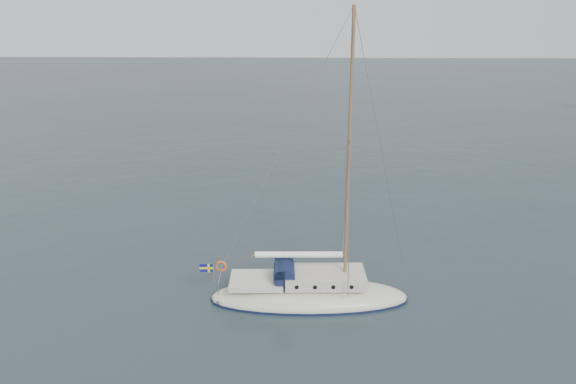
{
  "coord_description": "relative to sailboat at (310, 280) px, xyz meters",
  "views": [
    {
      "loc": [
        1.03,
        -26.02,
        13.53
      ],
      "look_at": [
        0.31,
        0.0,
        5.13
      ],
      "focal_mm": 35.0,
      "sensor_mm": 36.0,
      "label": 1
    }
  ],
  "objects": [
    {
      "name": "ground",
      "position": [
        -1.4,
        1.44,
        -1.09
      ],
      "size": [
        300.0,
        300.0,
        0.0
      ],
      "primitive_type": "plane",
      "color": "black",
      "rests_on": "ground"
    },
    {
      "name": "sailboat",
      "position": [
        0.0,
        0.0,
        0.0
      ],
      "size": [
        10.14,
        3.04,
        14.44
      ],
      "rotation": [
        0.0,
        0.0,
        0.03
      ],
      "color": "beige",
      "rests_on": "ground"
    },
    {
      "name": "dinghy",
      "position": [
        -3.46,
        -0.45,
        -0.94
      ],
      "size": [
        2.44,
        1.1,
        0.35
      ],
      "rotation": [
        0.0,
        0.0,
        -0.12
      ],
      "color": "#46464A",
      "rests_on": "ground"
    }
  ]
}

